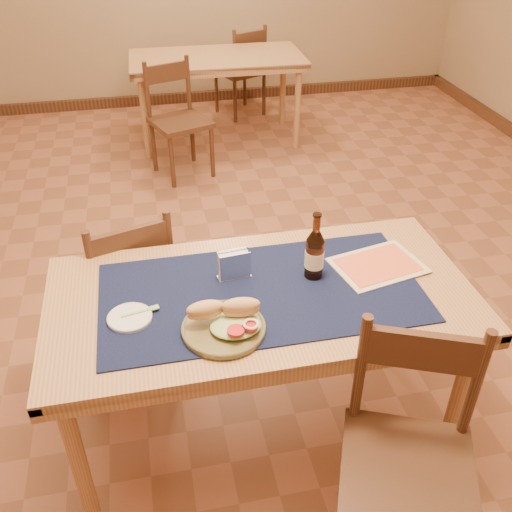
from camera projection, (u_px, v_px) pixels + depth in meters
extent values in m
cube|color=#955941|center=(231.00, 312.00, 3.22)|extent=(6.00, 7.00, 0.02)
cylinder|color=#B27D54|center=(79.00, 463.00, 1.99)|extent=(0.06, 0.06, 0.71)
cylinder|color=#B27D54|center=(458.00, 398.00, 2.23)|extent=(0.06, 0.06, 0.71)
cylinder|color=#B27D54|center=(86.00, 340.00, 2.50)|extent=(0.06, 0.06, 0.71)
cylinder|color=#B27D54|center=(393.00, 298.00, 2.75)|extent=(0.06, 0.06, 0.71)
cube|color=#B27D54|center=(261.00, 297.00, 2.15)|extent=(1.60, 0.80, 0.04)
cube|color=#10183B|center=(261.00, 292.00, 2.14)|extent=(1.20, 0.60, 0.01)
cube|color=#4C2C1B|center=(175.00, 98.00, 5.98)|extent=(6.00, 0.06, 0.10)
cylinder|color=#B27D54|center=(145.00, 118.00, 4.68)|extent=(0.05, 0.05, 0.71)
cylinder|color=#B27D54|center=(297.00, 108.00, 4.87)|extent=(0.05, 0.05, 0.71)
cylinder|color=#B27D54|center=(143.00, 96.00, 5.14)|extent=(0.05, 0.05, 0.71)
cylinder|color=#B27D54|center=(283.00, 87.00, 5.33)|extent=(0.05, 0.05, 0.71)
cube|color=#B27D54|center=(217.00, 58.00, 4.79)|extent=(1.47, 0.76, 0.04)
cylinder|color=#4C2C1B|center=(153.00, 289.00, 3.03)|extent=(0.03, 0.03, 0.43)
cylinder|color=#4C2C1B|center=(89.00, 308.00, 2.90)|extent=(0.03, 0.03, 0.43)
cylinder|color=#4C2C1B|center=(177.00, 326.00, 2.79)|extent=(0.03, 0.03, 0.43)
cylinder|color=#4C2C1B|center=(108.00, 350.00, 2.65)|extent=(0.03, 0.03, 0.43)
cube|color=#4C2C1B|center=(127.00, 283.00, 2.72)|extent=(0.50, 0.50, 0.04)
cube|color=#4C2C1B|center=(130.00, 243.00, 2.40)|extent=(0.34, 0.13, 0.13)
cylinder|color=#4C2C1B|center=(170.00, 254.00, 2.53)|extent=(0.03, 0.03, 0.44)
cylinder|color=#4C2C1B|center=(94.00, 276.00, 2.40)|extent=(0.03, 0.03, 0.44)
cylinder|color=#4C2C1B|center=(347.00, 459.00, 2.15)|extent=(0.04, 0.04, 0.46)
cylinder|color=#4C2C1B|center=(448.00, 476.00, 2.09)|extent=(0.04, 0.04, 0.46)
cube|color=#4C2C1B|center=(408.00, 473.00, 1.84)|extent=(0.56, 0.56, 0.04)
cube|color=#4C2C1B|center=(423.00, 351.00, 1.79)|extent=(0.35, 0.17, 0.14)
cylinder|color=#4C2C1B|center=(360.00, 370.00, 1.89)|extent=(0.04, 0.04, 0.47)
cylinder|color=#4C2C1B|center=(475.00, 386.00, 1.83)|extent=(0.04, 0.04, 0.47)
cylinder|color=#4C2C1B|center=(172.00, 161.00, 4.32)|extent=(0.03, 0.03, 0.43)
cylinder|color=#4C2C1B|center=(212.00, 151.00, 4.47)|extent=(0.03, 0.03, 0.43)
cylinder|color=#4C2C1B|center=(154.00, 146.00, 4.57)|extent=(0.03, 0.03, 0.43)
cylinder|color=#4C2C1B|center=(192.00, 137.00, 4.72)|extent=(0.03, 0.03, 0.43)
cube|color=#4C2C1B|center=(181.00, 122.00, 4.40)|extent=(0.52, 0.52, 0.04)
cube|color=#4C2C1B|center=(167.00, 73.00, 4.33)|extent=(0.33, 0.15, 0.13)
cylinder|color=#4C2C1B|center=(147.00, 92.00, 4.32)|extent=(0.03, 0.03, 0.44)
cylinder|color=#4C2C1B|center=(188.00, 84.00, 4.47)|extent=(0.03, 0.03, 0.44)
cylinder|color=#4C2C1B|center=(245.00, 85.00, 5.83)|extent=(0.03, 0.03, 0.42)
cylinder|color=#4C2C1B|center=(216.00, 91.00, 5.67)|extent=(0.03, 0.03, 0.42)
cylinder|color=#4C2C1B|center=(264.00, 94.00, 5.60)|extent=(0.03, 0.03, 0.42)
cylinder|color=#4C2C1B|center=(235.00, 101.00, 5.44)|extent=(0.03, 0.03, 0.42)
cube|color=#4C2C1B|center=(240.00, 71.00, 5.52)|extent=(0.52, 0.52, 0.04)
cube|color=#4C2C1B|center=(250.00, 39.00, 5.21)|extent=(0.32, 0.16, 0.13)
cylinder|color=#4C2C1B|center=(265.00, 49.00, 5.35)|extent=(0.03, 0.03, 0.43)
cylinder|color=#4C2C1B|center=(235.00, 55.00, 5.19)|extent=(0.03, 0.03, 0.43)
cylinder|color=brown|center=(224.00, 328.00, 1.96)|extent=(0.29, 0.29, 0.02)
torus|color=brown|center=(224.00, 327.00, 1.95)|extent=(0.29, 0.29, 0.01)
ellipsoid|color=#AECB8C|center=(236.00, 326.00, 1.93)|extent=(0.18, 0.14, 0.03)
ellipsoid|color=#E4AD6C|center=(205.00, 310.00, 1.93)|extent=(0.13, 0.07, 0.07)
ellipsoid|color=#E4AD6C|center=(241.00, 307.00, 1.94)|extent=(0.13, 0.06, 0.07)
cylinder|color=red|center=(236.00, 331.00, 1.88)|extent=(0.06, 0.06, 0.01)
cylinder|color=red|center=(250.00, 326.00, 1.90)|extent=(0.05, 0.05, 0.01)
torus|color=white|center=(251.00, 324.00, 1.89)|extent=(0.06, 0.06, 0.01)
cylinder|color=silver|center=(130.00, 318.00, 2.01)|extent=(0.16, 0.16, 0.01)
torus|color=silver|center=(130.00, 317.00, 2.01)|extent=(0.16, 0.16, 0.01)
cube|color=#88C46B|center=(135.00, 313.00, 2.02)|extent=(0.11, 0.03, 0.00)
cube|color=#88C46B|center=(154.00, 308.00, 2.04)|extent=(0.04, 0.03, 0.00)
cylinder|color=#4D250D|center=(314.00, 258.00, 2.18)|extent=(0.07, 0.07, 0.16)
cone|color=#4D250D|center=(316.00, 236.00, 2.12)|extent=(0.07, 0.07, 0.04)
cylinder|color=#4D250D|center=(317.00, 224.00, 2.09)|extent=(0.03, 0.03, 0.06)
cylinder|color=#4D250D|center=(317.00, 215.00, 2.07)|extent=(0.03, 0.03, 0.01)
cylinder|color=#FAF2C8|center=(314.00, 258.00, 2.18)|extent=(0.07, 0.07, 0.07)
cube|color=silver|center=(234.00, 276.00, 2.22)|extent=(0.13, 0.06, 0.00)
cube|color=silver|center=(235.00, 267.00, 2.17)|extent=(0.12, 0.02, 0.11)
cube|color=silver|center=(233.00, 261.00, 2.20)|extent=(0.12, 0.02, 0.11)
cube|color=silver|center=(234.00, 265.00, 2.19)|extent=(0.12, 0.04, 0.10)
cube|color=#3A8BBC|center=(235.00, 265.00, 2.17)|extent=(0.08, 0.01, 0.04)
cube|color=beige|center=(378.00, 265.00, 2.27)|extent=(0.39, 0.32, 0.00)
cube|color=#E45F3B|center=(378.00, 265.00, 2.27)|extent=(0.33, 0.26, 0.00)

